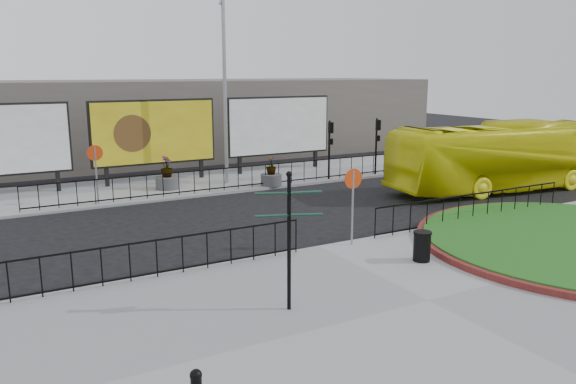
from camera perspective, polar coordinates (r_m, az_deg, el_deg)
ground at (r=17.99m, az=3.11°, el=-5.83°), size 90.00×90.00×0.00m
pavement_near at (r=14.26m, az=14.03°, el=-10.87°), size 30.00×10.00×0.12m
pavement_far at (r=28.54m, az=-9.77°, el=0.88°), size 44.00×6.00×0.12m
railing_near_left at (r=15.31m, az=-15.77°, el=-6.90°), size 10.00×0.10×1.10m
railing_near_right at (r=21.66m, az=18.32°, el=-1.50°), size 9.00×0.10×1.10m
railing_far at (r=26.30m, az=-5.80°, el=1.39°), size 18.00×0.10×1.10m
speed_sign_far at (r=24.51m, az=-18.98°, el=2.96°), size 0.64×0.07×2.47m
speed_sign_near at (r=17.72m, az=6.61°, el=0.24°), size 0.64×0.07×2.47m
billboard_mid at (r=28.64m, az=-13.44°, el=5.90°), size 6.20×0.31×4.10m
billboard_right at (r=31.24m, az=-0.92°, el=6.72°), size 6.20×0.31×4.10m
lamp_post at (r=27.62m, az=-6.42°, el=10.57°), size 0.74×0.18×9.23m
signal_pole_a at (r=28.69m, az=4.28°, el=5.20°), size 0.22×0.26×3.00m
signal_pole_b at (r=30.43m, az=9.04°, el=5.48°), size 0.22×0.26×3.00m
building_backdrop at (r=37.73m, az=-14.99°, el=7.10°), size 40.00×10.00×5.00m
fingerpost_sign at (r=12.70m, az=0.11°, el=-3.63°), size 1.50×0.75×3.27m
litter_bin at (r=16.87m, az=13.45°, el=-5.37°), size 0.54×0.54×0.89m
bus at (r=28.41m, az=21.07°, el=3.38°), size 11.87×4.19×3.24m
planter_a at (r=27.03m, az=-12.18°, el=1.41°), size 1.09×1.09×1.55m
planter_c at (r=27.31m, az=-1.72°, el=1.65°), size 1.03×1.03×1.41m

